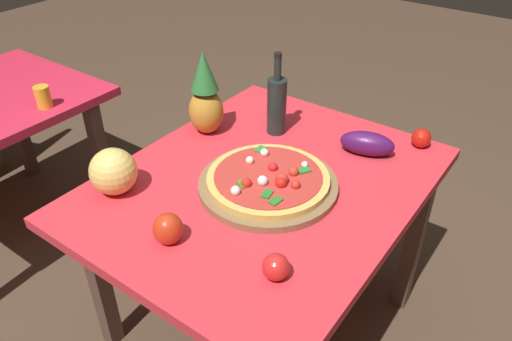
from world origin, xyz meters
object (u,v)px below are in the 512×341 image
display_table (263,200)px  tomato_beside_pepper (276,267)px  pizza_board (268,185)px  wine_bottle (277,104)px  melon (113,171)px  drinking_glass_juice (43,97)px  pineapple_left (205,97)px  eggplant (367,143)px  pizza (269,178)px  bell_pepper (168,229)px  tomato_near_board (421,138)px

display_table → tomato_beside_pepper: 0.46m
pizza_board → wine_bottle: size_ratio=1.42×
melon → drinking_glass_juice: bearing=72.7°
pineapple_left → eggplant: size_ratio=1.68×
pizza_board → eggplant: bearing=-24.1°
pizza → eggplant: 0.43m
wine_bottle → drinking_glass_juice: (-0.41, 0.94, -0.07)m
eggplant → tomato_beside_pepper: size_ratio=2.65×
pineapple_left → eggplant: (0.22, -0.59, -0.11)m
melon → eggplant: (0.70, -0.57, -0.03)m
pineapple_left → bell_pepper: (-0.55, -0.33, -0.11)m
pizza → melon: size_ratio=2.64×
display_table → pineapple_left: size_ratio=3.60×
melon → tomato_beside_pepper: melon is taller
pineapple_left → bell_pepper: 0.65m
display_table → pineapple_left: bearing=69.2°
melon → tomato_beside_pepper: size_ratio=2.07×
bell_pepper → eggplant: 0.82m
tomato_beside_pepper → melon: bearing=89.2°
pizza → tomato_near_board: pizza is taller
pizza → tomato_beside_pepper: size_ratio=5.46×
eggplant → drinking_glass_juice: (-0.47, 1.30, 0.00)m
tomato_near_board → drinking_glass_juice: size_ratio=0.77×
melon → tomato_beside_pepper: 0.65m
melon → eggplant: size_ratio=0.78×
tomato_beside_pepper → drinking_glass_juice: (0.24, 1.38, 0.01)m
melon → drinking_glass_juice: 0.76m
pineapple_left → display_table: bearing=-110.8°
pizza_board → melon: (-0.31, 0.40, 0.07)m
display_table → bell_pepper: size_ratio=12.36×
pizza → drinking_glass_juice: (-0.08, 1.13, 0.01)m
pizza_board → pineapple_left: bearing=67.8°
pizza_board → pizza: size_ratio=1.14×
pineapple_left → melon: 0.49m
melon → tomato_near_board: melon is taller
display_table → melon: (-0.34, 0.36, 0.16)m
pineapple_left → tomato_beside_pepper: (-0.49, -0.66, -0.11)m
melon → tomato_near_board: (0.87, -0.72, -0.04)m
display_table → pineapple_left: (0.14, 0.38, 0.23)m
wine_bottle → melon: (-0.64, 0.21, -0.04)m
melon → tomato_beside_pepper: (-0.01, -0.65, -0.04)m
wine_bottle → tomato_near_board: wine_bottle is taller
bell_pepper → drinking_glass_juice: drinking_glass_juice is taller
pineapple_left → tomato_beside_pepper: 0.83m
melon → drinking_glass_juice: melon is taller
pizza_board → bell_pepper: bell_pepper is taller
tomato_beside_pepper → drinking_glass_juice: bearing=80.2°
melon → pizza_board: bearing=-52.1°
pizza_board → tomato_near_board: 0.64m
pineapple_left → drinking_glass_juice: size_ratio=3.51×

